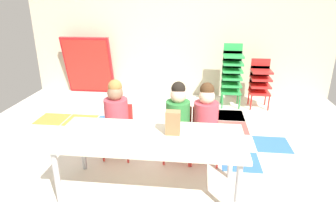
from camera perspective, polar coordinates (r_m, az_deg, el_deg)
name	(u,v)px	position (r m, az deg, el deg)	size (l,w,h in m)	color
ground_plane	(162,157)	(3.40, -1.28, -11.17)	(5.47, 4.72, 0.02)	silver
back_wall	(178,26)	(5.27, 2.09, 14.77)	(5.47, 0.10, 2.53)	beige
craft_table	(150,141)	(2.61, -3.70, -7.98)	(1.70, 0.69, 0.58)	beige
seated_child_near_camera	(117,112)	(3.21, -10.20, -2.18)	(0.34, 0.34, 0.92)	red
seated_child_middle_seat	(178,115)	(3.09, 2.01, -2.75)	(0.32, 0.32, 0.92)	red
seated_child_far_right	(206,116)	(3.09, 7.54, -2.97)	(0.32, 0.31, 0.92)	red
kid_chair_green_stack	(232,72)	(4.85, 12.61, 5.58)	(0.32, 0.30, 1.04)	green
kid_chair_red_stack	(260,80)	(4.96, 17.87, 3.93)	(0.32, 0.30, 0.80)	red
folded_activity_table	(88,66)	(5.57, -15.56, 6.75)	(0.90, 0.29, 1.09)	red
paper_bag_brown	(173,123)	(2.58, 0.98, -4.33)	(0.13, 0.09, 0.22)	#9E754C
paper_plate_near_edge	(145,132)	(2.66, -4.64, -6.10)	(0.18, 0.18, 0.01)	white
paper_plate_center_table	(95,136)	(2.67, -14.42, -6.68)	(0.18, 0.18, 0.01)	white
donut_powdered_on_plate	(145,130)	(2.65, -4.65, -5.73)	(0.11, 0.11, 0.03)	white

